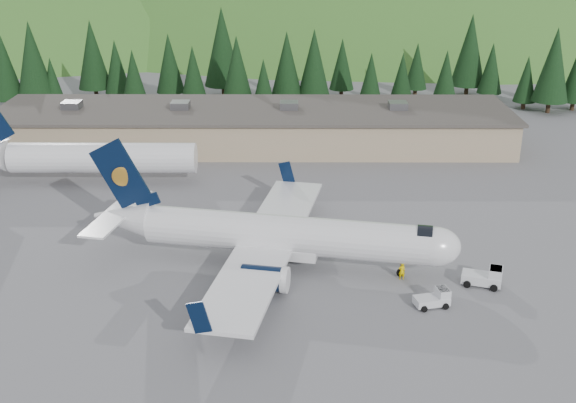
# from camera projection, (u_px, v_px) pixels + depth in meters

# --- Properties ---
(ground) EXTENTS (600.00, 600.00, 0.00)m
(ground) POSITION_uv_depth(u_px,v_px,m) (288.00, 266.00, 66.02)
(ground) COLOR slate
(airliner) EXTENTS (33.93, 32.03, 11.30)m
(airliner) POSITION_uv_depth(u_px,v_px,m) (277.00, 235.00, 65.10)
(airliner) COLOR white
(airliner) RESTS_ON ground
(second_airliner) EXTENTS (27.50, 11.00, 10.05)m
(second_airliner) POSITION_uv_depth(u_px,v_px,m) (78.00, 157.00, 85.36)
(second_airliner) COLOR white
(second_airliner) RESTS_ON ground
(baggage_tug_a) EXTENTS (3.08, 2.23, 1.51)m
(baggage_tug_a) POSITION_uv_depth(u_px,v_px,m) (435.00, 298.00, 59.08)
(baggage_tug_a) COLOR silver
(baggage_tug_a) RESTS_ON ground
(baggage_tug_b) EXTENTS (3.70, 2.81, 1.79)m
(baggage_tug_b) POSITION_uv_depth(u_px,v_px,m) (485.00, 277.00, 62.31)
(baggage_tug_b) COLOR silver
(baggage_tug_b) RESTS_ON ground
(terminal_building) EXTENTS (71.00, 17.00, 6.10)m
(terminal_building) POSITION_uv_depth(u_px,v_px,m) (253.00, 126.00, 100.41)
(terminal_building) COLOR tan
(terminal_building) RESTS_ON ground
(ramp_worker) EXTENTS (0.64, 0.46, 1.63)m
(ramp_worker) POSITION_uv_depth(u_px,v_px,m) (402.00, 271.00, 63.35)
(ramp_worker) COLOR #FCD300
(ramp_worker) RESTS_ON ground
(tree_line) EXTENTS (111.93, 17.55, 14.39)m
(tree_line) POSITION_uv_depth(u_px,v_px,m) (232.00, 63.00, 120.03)
(tree_line) COLOR black
(tree_line) RESTS_ON ground
(hills) EXTENTS (614.00, 330.00, 300.00)m
(hills) POSITION_uv_depth(u_px,v_px,m) (423.00, 218.00, 289.09)
(hills) COLOR #2B5F1B
(hills) RESTS_ON ground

